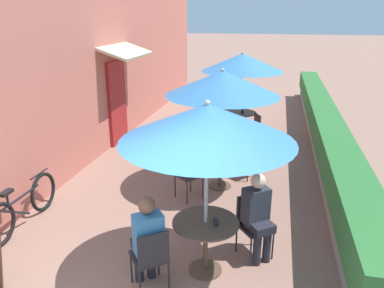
# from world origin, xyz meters

# --- Properties ---
(cafe_facade_wall) EXTENTS (0.98, 14.24, 4.20)m
(cafe_facade_wall) POSITION_xyz_m (-2.54, 6.98, 2.09)
(cafe_facade_wall) COLOR #C66B5B
(cafe_facade_wall) RESTS_ON ground_plane
(planter_hedge) EXTENTS (0.60, 13.24, 1.01)m
(planter_hedge) POSITION_xyz_m (2.75, 7.02, 0.54)
(planter_hedge) COLOR gray
(planter_hedge) RESTS_ON ground_plane
(patio_table_near) EXTENTS (0.85, 0.85, 0.74)m
(patio_table_near) POSITION_xyz_m (0.81, 1.76, 0.56)
(patio_table_near) COLOR brown
(patio_table_near) RESTS_ON ground_plane
(patio_umbrella_near) EXTENTS (2.07, 2.07, 2.30)m
(patio_umbrella_near) POSITION_xyz_m (0.81, 1.76, 2.03)
(patio_umbrella_near) COLOR #B7B7BC
(patio_umbrella_near) RESTS_ON ground_plane
(cafe_chair_near_left) EXTENTS (0.56, 0.56, 0.87)m
(cafe_chair_near_left) POSITION_xyz_m (0.25, 1.23, 0.52)
(cafe_chair_near_left) COLOR #232328
(cafe_chair_near_left) RESTS_ON ground_plane
(seated_patron_near_left) EXTENTS (0.50, 0.51, 1.25)m
(seated_patron_near_left) POSITION_xyz_m (0.18, 1.31, 0.69)
(seated_patron_near_left) COLOR #23232D
(seated_patron_near_left) RESTS_ON ground_plane
(cafe_chair_near_right) EXTENTS (0.56, 0.56, 0.87)m
(cafe_chair_near_right) POSITION_xyz_m (1.37, 2.29, 0.52)
(cafe_chair_near_right) COLOR #232328
(cafe_chair_near_right) RESTS_ON ground_plane
(seated_patron_near_right) EXTENTS (0.50, 0.51, 1.25)m
(seated_patron_near_right) POSITION_xyz_m (1.43, 2.20, 0.69)
(seated_patron_near_right) COLOR #23232D
(seated_patron_near_right) RESTS_ON ground_plane
(coffee_cup_near) EXTENTS (0.07, 0.07, 0.09)m
(coffee_cup_near) POSITION_xyz_m (0.94, 1.71, 0.78)
(coffee_cup_near) COLOR #232328
(coffee_cup_near) RESTS_ON patio_table_near
(patio_table_mid) EXTENTS (0.85, 0.85, 0.74)m
(patio_table_mid) POSITION_xyz_m (0.61, 4.31, 0.56)
(patio_table_mid) COLOR brown
(patio_table_mid) RESTS_ON ground_plane
(patio_umbrella_mid) EXTENTS (2.07, 2.07, 2.30)m
(patio_umbrella_mid) POSITION_xyz_m (0.61, 4.31, 2.03)
(patio_umbrella_mid) COLOR #B7B7BC
(patio_umbrella_mid) RESTS_ON ground_plane
(cafe_chair_mid_left) EXTENTS (0.56, 0.56, 0.87)m
(cafe_chair_mid_left) POSITION_xyz_m (0.18, 3.67, 0.52)
(cafe_chair_mid_left) COLOR #232328
(cafe_chair_mid_left) RESTS_ON ground_plane
(cafe_chair_mid_right) EXTENTS (0.56, 0.56, 0.87)m
(cafe_chair_mid_right) POSITION_xyz_m (1.03, 4.96, 0.52)
(cafe_chair_mid_right) COLOR #232328
(cafe_chair_mid_right) RESTS_ON ground_plane
(patio_table_far) EXTENTS (0.85, 0.85, 0.74)m
(patio_table_far) POSITION_xyz_m (0.67, 7.35, 0.56)
(patio_table_far) COLOR brown
(patio_table_far) RESTS_ON ground_plane
(patio_umbrella_far) EXTENTS (2.07, 2.07, 2.30)m
(patio_umbrella_far) POSITION_xyz_m (0.67, 7.35, 2.03)
(patio_umbrella_far) COLOR #B7B7BC
(patio_umbrella_far) RESTS_ON ground_plane
(cafe_chair_far_left) EXTENTS (0.53, 0.53, 0.87)m
(cafe_chair_far_left) POSITION_xyz_m (1.06, 6.68, 0.52)
(cafe_chair_far_left) COLOR #232328
(cafe_chair_far_left) RESTS_ON ground_plane
(cafe_chair_far_right) EXTENTS (0.53, 0.53, 0.87)m
(cafe_chair_far_right) POSITION_xyz_m (0.27, 8.01, 0.52)
(cafe_chair_far_right) COLOR #232328
(cafe_chair_far_right) RESTS_ON ground_plane
(coffee_cup_far) EXTENTS (0.07, 0.07, 0.09)m
(coffee_cup_far) POSITION_xyz_m (0.73, 7.27, 0.78)
(coffee_cup_far) COLOR #232328
(coffee_cup_far) RESTS_ON patio_table_far
(bicycle_leaning) EXTENTS (0.10, 1.76, 0.76)m
(bicycle_leaning) POSITION_xyz_m (-2.20, 2.19, 0.35)
(bicycle_leaning) COLOR black
(bicycle_leaning) RESTS_ON ground_plane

